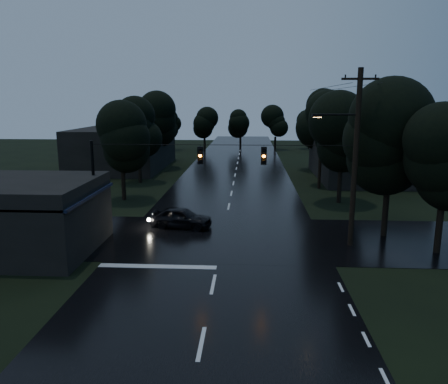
# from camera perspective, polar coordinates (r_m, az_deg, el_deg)

# --- Properties ---
(ground) EXTENTS (160.00, 160.00, 0.00)m
(ground) POSITION_cam_1_polar(r_m,az_deg,el_deg) (15.98, -2.98, -19.23)
(ground) COLOR black
(ground) RESTS_ON ground
(main_road) EXTENTS (12.00, 120.00, 0.02)m
(main_road) POSITION_cam_1_polar(r_m,az_deg,el_deg) (44.40, 1.24, 1.12)
(main_road) COLOR black
(main_road) RESTS_ON ground
(cross_street) EXTENTS (60.00, 9.00, 0.02)m
(cross_street) POSITION_cam_1_polar(r_m,az_deg,el_deg) (26.94, -0.18, -5.99)
(cross_street) COLOR black
(cross_street) RESTS_ON ground
(building_far_right) EXTENTS (10.00, 14.00, 4.40)m
(building_far_right) POSITION_cam_1_polar(r_m,az_deg,el_deg) (49.56, 17.87, 4.25)
(building_far_right) COLOR black
(building_far_right) RESTS_ON ground
(building_far_left) EXTENTS (10.00, 16.00, 5.00)m
(building_far_left) POSITION_cam_1_polar(r_m,az_deg,el_deg) (56.11, -12.87, 5.65)
(building_far_left) COLOR black
(building_far_left) RESTS_ON ground
(utility_pole_main) EXTENTS (3.50, 0.30, 10.00)m
(utility_pole_main) POSITION_cam_1_polar(r_m,az_deg,el_deg) (25.46, 16.61, 4.61)
(utility_pole_main) COLOR black
(utility_pole_main) RESTS_ON ground
(utility_pole_far) EXTENTS (2.00, 0.30, 7.50)m
(utility_pole_far) POSITION_cam_1_polar(r_m,az_deg,el_deg) (42.37, 12.51, 5.63)
(utility_pole_far) COLOR black
(utility_pole_far) RESTS_ON ground
(anchor_pole_left) EXTENTS (0.18, 0.18, 6.00)m
(anchor_pole_left) POSITION_cam_1_polar(r_m,az_deg,el_deg) (26.74, -16.58, 0.03)
(anchor_pole_left) COLOR black
(anchor_pole_left) RESTS_ON ground
(span_signals) EXTENTS (15.00, 0.37, 1.12)m
(span_signals) POSITION_cam_1_polar(r_m,az_deg,el_deg) (24.79, 0.95, 4.88)
(span_signals) COLOR black
(span_signals) RESTS_ON ground
(tree_corner_near) EXTENTS (4.48, 4.48, 9.44)m
(tree_corner_near) POSITION_cam_1_polar(r_m,az_deg,el_deg) (27.99, 20.97, 6.45)
(tree_corner_near) COLOR black
(tree_corner_near) RESTS_ON ground
(tree_corner_far) EXTENTS (3.92, 3.92, 8.26)m
(tree_corner_far) POSITION_cam_1_polar(r_m,az_deg,el_deg) (25.97, 27.03, 3.91)
(tree_corner_far) COLOR black
(tree_corner_far) RESTS_ON ground
(tree_left_a) EXTENTS (3.92, 3.92, 8.26)m
(tree_left_a) POSITION_cam_1_polar(r_m,az_deg,el_deg) (37.26, -13.27, 6.90)
(tree_left_a) COLOR black
(tree_left_a) RESTS_ON ground
(tree_left_b) EXTENTS (4.20, 4.20, 8.85)m
(tree_left_b) POSITION_cam_1_polar(r_m,az_deg,el_deg) (45.09, -11.14, 8.27)
(tree_left_b) COLOR black
(tree_left_b) RESTS_ON ground
(tree_left_c) EXTENTS (4.48, 4.48, 9.44)m
(tree_left_c) POSITION_cam_1_polar(r_m,az_deg,el_deg) (54.92, -9.17, 9.33)
(tree_left_c) COLOR black
(tree_left_c) RESTS_ON ground
(tree_right_a) EXTENTS (4.20, 4.20, 8.85)m
(tree_right_a) POSITION_cam_1_polar(r_m,az_deg,el_deg) (36.46, 15.20, 7.29)
(tree_right_a) COLOR black
(tree_right_a) RESTS_ON ground
(tree_right_b) EXTENTS (4.48, 4.48, 9.44)m
(tree_right_b) POSITION_cam_1_polar(r_m,az_deg,el_deg) (44.39, 13.90, 8.58)
(tree_right_b) COLOR black
(tree_right_b) RESTS_ON ground
(tree_right_c) EXTENTS (4.76, 4.76, 10.03)m
(tree_right_c) POSITION_cam_1_polar(r_m,az_deg,el_deg) (54.32, 12.64, 9.57)
(tree_right_c) COLOR black
(tree_right_c) RESTS_ON ground
(car) EXTENTS (4.28, 2.30, 1.38)m
(car) POSITION_cam_1_polar(r_m,az_deg,el_deg) (28.99, -5.61, -3.32)
(car) COLOR black
(car) RESTS_ON ground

